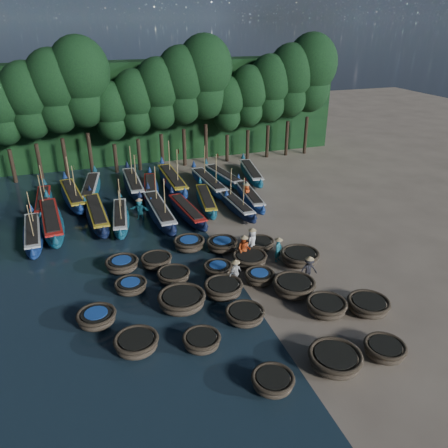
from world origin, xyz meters
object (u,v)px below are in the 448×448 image
object	(u,v)px
long_boat_5	(187,211)
long_boat_8	(250,196)
coracle_4	(385,349)
long_boat_0	(33,234)
long_boat_9	(44,202)
fisherman_5	(140,209)
coracle_14	(294,286)
coracle_24	(260,244)
long_boat_11	(91,189)
coracle_20	(122,264)
coracle_8	(326,307)
fisherman_6	(247,193)
coracle_2	(273,382)
long_boat_2	(97,214)
coracle_11	(182,300)
long_boat_15	(209,183)
long_boat_14	(172,180)
long_boat_17	(251,173)
coracle_19	(300,257)
long_boat_10	(73,196)
fisherman_1	(278,248)
coracle_16	(174,275)
coracle_6	(202,341)
coracle_13	(259,277)
coracle_17	(218,269)
long_boat_3	(120,217)
coracle_10	(97,318)
fisherman_3	(309,269)
long_boat_13	(151,189)
long_boat_16	(224,177)
coracle_22	(189,244)
coracle_9	(368,305)
fisherman_4	(235,272)
long_boat_7	(235,204)
long_boat_6	(206,201)
coracle_18	(250,259)
fisherman_0	(252,241)
coracle_7	(245,315)
coracle_5	(137,343)
long_boat_4	(159,211)
coracle_15	(131,286)
coracle_12	(223,289)
coracle_21	(156,261)

from	to	relation	value
long_boat_5	long_boat_8	world-z (taller)	long_boat_5
coracle_4	long_boat_0	world-z (taller)	long_boat_0
long_boat_9	fisherman_5	world-z (taller)	long_boat_9
coracle_14	coracle_24	world-z (taller)	coracle_14
long_boat_0	long_boat_11	size ratio (longest dim) A/B	0.92
coracle_20	coracle_8	bearing A→B (deg)	-39.34
fisherman_6	coracle_2	bearing A→B (deg)	-164.92
long_boat_2	long_boat_9	bearing A→B (deg)	131.92
coracle_11	long_boat_15	xyz separation A→B (m)	(6.45, 16.37, 0.09)
long_boat_14	long_boat_17	world-z (taller)	long_boat_14
long_boat_8	coracle_19	bearing A→B (deg)	-89.09
long_boat_10	fisherman_1	distance (m)	18.53
coracle_16	coracle_6	bearing A→B (deg)	-90.36
coracle_11	long_boat_2	size ratio (longest dim) A/B	0.29
long_boat_0	long_boat_9	size ratio (longest dim) A/B	0.97
coracle_16	long_boat_11	distance (m)	16.06
coracle_8	coracle_13	world-z (taller)	coracle_8
coracle_11	coracle_20	size ratio (longest dim) A/B	1.26
coracle_17	long_boat_2	distance (m)	11.80
long_boat_3	coracle_10	bearing A→B (deg)	-95.92
coracle_11	fisherman_3	size ratio (longest dim) A/B	1.45
long_boat_13	long_boat_16	bearing A→B (deg)	17.84
fisherman_1	coracle_19	bearing A→B (deg)	-67.45
coracle_22	coracle_9	bearing A→B (deg)	-53.42
long_boat_2	fisherman_4	bearing A→B (deg)	-62.60
coracle_22	coracle_24	bearing A→B (deg)	-17.85
coracle_8	long_boat_14	distance (m)	21.08
fisherman_1	fisherman_3	xyz separation A→B (m)	(0.64, -2.70, -0.06)
coracle_22	long_boat_7	world-z (taller)	long_boat_7
coracle_10	coracle_22	distance (m)	8.73
fisherman_5	long_boat_15	bearing A→B (deg)	63.41
long_boat_13	long_boat_16	size ratio (longest dim) A/B	1.03
long_boat_6	fisherman_1	bearing A→B (deg)	-71.99
coracle_11	long_boat_6	bearing A→B (deg)	68.07
coracle_18	long_boat_6	size ratio (longest dim) A/B	0.32
coracle_4	fisherman_0	bearing A→B (deg)	100.76
coracle_16	long_boat_15	xyz separation A→B (m)	(6.27, 13.66, 0.21)
coracle_10	coracle_7	bearing A→B (deg)	-16.36
coracle_5	fisherman_0	xyz separation A→B (m)	(8.39, 6.79, 0.48)
coracle_13	long_boat_4	size ratio (longest dim) A/B	0.20
fisherman_0	coracle_15	bearing A→B (deg)	-22.57
long_boat_7	long_boat_8	bearing A→B (deg)	32.26
coracle_14	fisherman_0	distance (m)	5.01
coracle_10	coracle_12	distance (m)	6.72
long_boat_5	long_boat_17	world-z (taller)	long_boat_17
coracle_21	fisherman_0	world-z (taller)	fisherman_0
long_boat_0	fisherman_4	distance (m)	14.72
coracle_20	coracle_21	world-z (taller)	coracle_20
coracle_18	coracle_21	world-z (taller)	coracle_18
coracle_10	coracle_15	distance (m)	3.10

